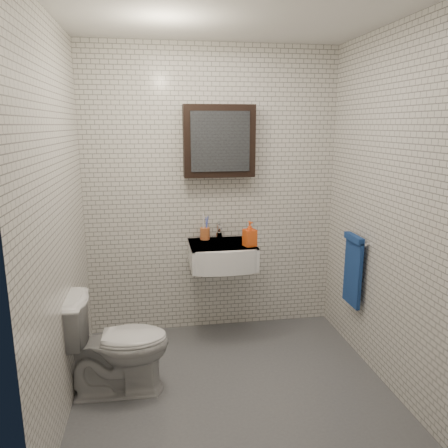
{
  "coord_description": "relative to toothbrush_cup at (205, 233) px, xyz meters",
  "views": [
    {
      "loc": [
        -0.51,
        -2.76,
        1.84
      ],
      "look_at": [
        0.01,
        0.45,
        1.09
      ],
      "focal_mm": 35.0,
      "sensor_mm": 36.0,
      "label": 1
    }
  ],
  "objects": [
    {
      "name": "towel_rail",
      "position": [
        1.12,
        -0.59,
        -0.18
      ],
      "size": [
        0.09,
        0.3,
        0.58
      ],
      "color": "silver",
      "rests_on": "room_shell"
    },
    {
      "name": "washbasin",
      "position": [
        0.13,
        -0.2,
        -0.15
      ],
      "size": [
        0.55,
        0.5,
        0.2
      ],
      "color": "white",
      "rests_on": "room_shell"
    },
    {
      "name": "toilet",
      "position": [
        -0.72,
        -0.86,
        -0.54
      ],
      "size": [
        0.72,
        0.43,
        0.73
      ],
      "primitive_type": "imported",
      "rotation": [
        0.0,
        0.0,
        1.55
      ],
      "color": "silver",
      "rests_on": "ground"
    },
    {
      "name": "toothbrush_cup",
      "position": [
        0.0,
        0.0,
        0.0
      ],
      "size": [
        0.1,
        0.1,
        0.23
      ],
      "rotation": [
        0.0,
        0.0,
        -0.17
      ],
      "color": "#C56331",
      "rests_on": "washbasin"
    },
    {
      "name": "ground",
      "position": [
        0.08,
        -0.94,
        -0.9
      ],
      "size": [
        2.2,
        2.0,
        0.01
      ],
      "primitive_type": "cube",
      "color": "#51535A",
      "rests_on": "ground"
    },
    {
      "name": "faucet",
      "position": [
        0.13,
        -0.01,
        0.01
      ],
      "size": [
        0.06,
        0.2,
        0.15
      ],
      "color": "silver",
      "rests_on": "washbasin"
    },
    {
      "name": "mirror_cabinet",
      "position": [
        0.13,
        -0.01,
        0.79
      ],
      "size": [
        0.6,
        0.15,
        0.6
      ],
      "color": "black",
      "rests_on": "room_shell"
    },
    {
      "name": "room_shell",
      "position": [
        0.08,
        -0.94,
        0.56
      ],
      "size": [
        2.22,
        2.02,
        2.51
      ],
      "color": "silver",
      "rests_on": "ground"
    },
    {
      "name": "soap_bottle",
      "position": [
        0.34,
        -0.28,
        0.05
      ],
      "size": [
        0.12,
        0.12,
        0.21
      ],
      "primitive_type": "imported",
      "rotation": [
        0.0,
        0.0,
        0.29
      ],
      "color": "#E94B18",
      "rests_on": "washbasin"
    }
  ]
}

